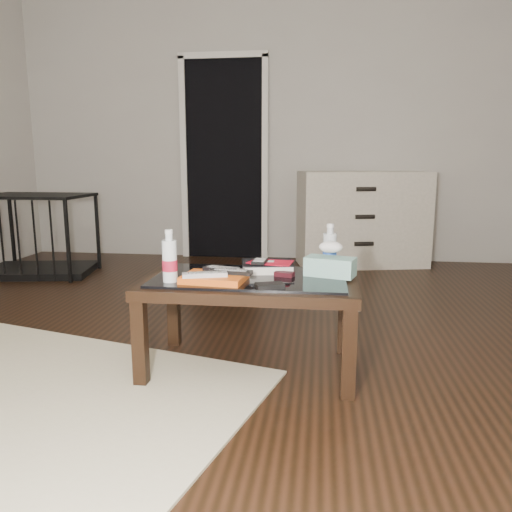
{
  "coord_description": "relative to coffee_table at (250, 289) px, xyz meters",
  "views": [
    {
      "loc": [
        0.59,
        -2.64,
        1.0
      ],
      "look_at": [
        0.29,
        -0.29,
        0.55
      ],
      "focal_mm": 35.0,
      "sensor_mm": 36.0,
      "label": 1
    }
  ],
  "objects": [
    {
      "name": "dvd_mailers",
      "position": [
        0.08,
        0.11,
        0.11
      ],
      "size": [
        0.22,
        0.18,
        0.01
      ],
      "primitive_type": "cube",
      "rotation": [
        0.0,
        0.0,
        -0.28
      ],
      "color": "#B60C21",
      "rests_on": "textbook"
    },
    {
      "name": "ipod",
      "position": [
        0.04,
        0.07,
        0.12
      ],
      "size": [
        0.07,
        0.11,
        0.02
      ],
      "primitive_type": "cube",
      "rotation": [
        0.0,
        0.0,
        -0.08
      ],
      "color": "black",
      "rests_on": "dvd_mailers"
    },
    {
      "name": "textbook",
      "position": [
        0.07,
        0.12,
        0.09
      ],
      "size": [
        0.28,
        0.24,
        0.05
      ],
      "primitive_type": "cube",
      "rotation": [
        0.0,
        0.0,
        0.18
      ],
      "color": "black",
      "rests_on": "coffee_table"
    },
    {
      "name": "coffee_table",
      "position": [
        0.0,
        0.0,
        0.0
      ],
      "size": [
        1.0,
        0.6,
        0.46
      ],
      "color": "black",
      "rests_on": "ground"
    },
    {
      "name": "remote_black_front",
      "position": [
        -0.08,
        -0.09,
        0.11
      ],
      "size": [
        0.21,
        0.08,
        0.02
      ],
      "primitive_type": "cube",
      "rotation": [
        0.0,
        0.0,
        -0.16
      ],
      "color": "black",
      "rests_on": "magazines"
    },
    {
      "name": "tissue_box",
      "position": [
        0.38,
        0.06,
        0.11
      ],
      "size": [
        0.25,
        0.18,
        0.09
      ],
      "primitive_type": "cube",
      "rotation": [
        0.0,
        0.0,
        -0.29
      ],
      "color": "teal",
      "rests_on": "coffee_table"
    },
    {
      "name": "water_bottle_left",
      "position": [
        -0.34,
        -0.15,
        0.18
      ],
      "size": [
        0.08,
        0.08,
        0.24
      ],
      "primitive_type": "cylinder",
      "rotation": [
        0.0,
        0.0,
        -0.17
      ],
      "color": "white",
      "rests_on": "coffee_table"
    },
    {
      "name": "ground",
      "position": [
        -0.26,
        0.35,
        -0.4
      ],
      "size": [
        5.0,
        5.0,
        0.0
      ],
      "primitive_type": "plane",
      "color": "black",
      "rests_on": "ground"
    },
    {
      "name": "room_shell",
      "position": [
        -0.26,
        0.35,
        1.22
      ],
      "size": [
        5.0,
        5.0,
        5.0
      ],
      "color": "#B7B4A9",
      "rests_on": "ground"
    },
    {
      "name": "rug",
      "position": [
        -0.98,
        -0.51,
        -0.39
      ],
      "size": [
        2.32,
        1.97,
        0.01
      ],
      "primitive_type": "cube",
      "rotation": [
        0.0,
        0.0,
        -0.26
      ],
      "color": "beige",
      "rests_on": "ground"
    },
    {
      "name": "doorway",
      "position": [
        -0.66,
        2.81,
        0.63
      ],
      "size": [
        0.9,
        0.08,
        2.07
      ],
      "color": "black",
      "rests_on": "ground"
    },
    {
      "name": "water_bottle_right",
      "position": [
        0.38,
        0.16,
        0.18
      ],
      "size": [
        0.07,
        0.07,
        0.24
      ],
      "primitive_type": "cylinder",
      "rotation": [
        0.0,
        0.0,
        0.15
      ],
      "color": "silver",
      "rests_on": "coffee_table"
    },
    {
      "name": "flip_phone",
      "position": [
        0.16,
        0.02,
        0.08
      ],
      "size": [
        0.1,
        0.07,
        0.02
      ],
      "primitive_type": "cube",
      "rotation": [
        0.0,
        0.0,
        -0.29
      ],
      "color": "black",
      "rests_on": "coffee_table"
    },
    {
      "name": "wallet",
      "position": [
        0.12,
        -0.21,
        0.07
      ],
      "size": [
        0.14,
        0.11,
        0.02
      ],
      "primitive_type": "cube",
      "rotation": [
        0.0,
        0.0,
        0.36
      ],
      "color": "black",
      "rests_on": "coffee_table"
    },
    {
      "name": "pet_crate",
      "position": [
        -2.16,
        1.81,
        -0.17
      ],
      "size": [
        0.99,
        0.75,
        0.71
      ],
      "rotation": [
        0.0,
        0.0,
        0.17
      ],
      "color": "black",
      "rests_on": "ground"
    },
    {
      "name": "dresser",
      "position": [
        0.73,
        2.58,
        0.05
      ],
      "size": [
        1.28,
        0.75,
        0.9
      ],
      "rotation": [
        0.0,
        0.0,
        0.22
      ],
      "color": "beige",
      "rests_on": "ground"
    },
    {
      "name": "remote_black_back",
      "position": [
        -0.12,
        -0.05,
        0.11
      ],
      "size": [
        0.21,
        0.1,
        0.02
      ],
      "primitive_type": "cube",
      "rotation": [
        0.0,
        0.0,
        -0.28
      ],
      "color": "black",
      "rests_on": "magazines"
    },
    {
      "name": "magazines",
      "position": [
        -0.15,
        -0.11,
        0.08
      ],
      "size": [
        0.3,
        0.24,
        0.03
      ],
      "primitive_type": "cube",
      "rotation": [
        0.0,
        0.0,
        -0.1
      ],
      "color": "orange",
      "rests_on": "coffee_table"
    },
    {
      "name": "remote_silver",
      "position": [
        -0.18,
        -0.16,
        0.11
      ],
      "size": [
        0.21,
        0.11,
        0.02
      ],
      "primitive_type": "cube",
      "rotation": [
        0.0,
        0.0,
        0.3
      ],
      "color": "#BCBCC1",
      "rests_on": "magazines"
    }
  ]
}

